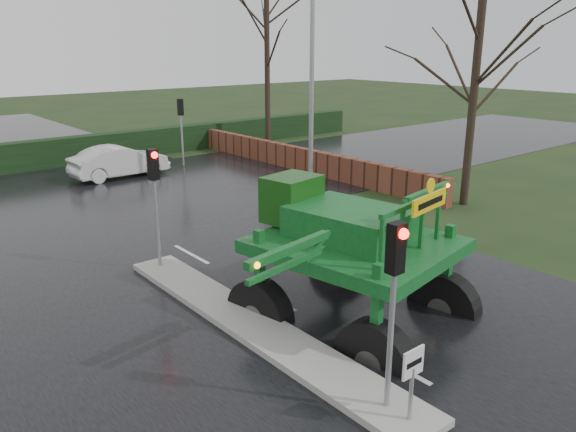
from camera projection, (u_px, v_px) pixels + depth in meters
ground at (391, 364)px, 11.42m from camera, size 140.00×140.00×0.00m
road_main at (161, 238)px, 18.80m from camera, size 14.00×80.00×0.02m
road_cross at (93, 201)px, 23.22m from camera, size 80.00×12.00×0.02m
median_island at (252, 325)px, 12.82m from camera, size 1.20×10.00×0.16m
hedge_row at (33, 155)px, 28.90m from camera, size 44.00×0.90×1.50m
brick_wall at (288, 156)px, 29.44m from camera, size 0.40×20.00×1.20m
keep_left_sign at (413, 373)px, 9.22m from camera, size 0.50×0.07×1.35m
traffic_signal_near at (394, 278)px, 9.13m from camera, size 0.26×0.33×3.52m
traffic_signal_mid at (154, 183)px, 15.40m from camera, size 0.26×0.33×3.52m
traffic_signal_far at (181, 117)px, 29.38m from camera, size 0.26×0.33×3.52m
street_light_right at (307, 50)px, 23.51m from camera, size 3.85×0.30×10.00m
tree_right_near at (476, 73)px, 21.32m from camera, size 5.60×5.60×9.64m
tree_right_far at (267, 40)px, 32.92m from camera, size 7.00×7.00×12.05m
crop_sprayer at (370, 262)px, 11.04m from camera, size 7.93×5.57×4.49m
white_sedan at (121, 177)px, 27.48m from camera, size 4.72×1.80×1.54m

